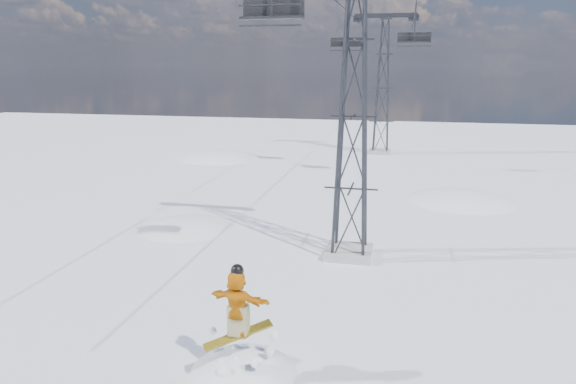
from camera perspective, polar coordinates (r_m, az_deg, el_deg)
name	(u,v)px	position (r m, az deg, el deg)	size (l,w,h in m)	color
ground	(283,365)	(13.66, -0.51, -18.67)	(120.00, 120.00, 0.00)	white
snow_terrain	(286,311)	(37.34, -0.18, -13.08)	(39.00, 37.00, 22.00)	white
lift_tower_near	(353,117)	(19.38, 7.24, 8.21)	(5.20, 1.80, 11.43)	#999999
lift_tower_far	(383,89)	(44.28, 10.47, 11.23)	(5.20, 1.80, 11.43)	#999999
haul_cables	(376,1)	(30.96, 9.78, 20.20)	(4.46, 51.00, 0.06)	black
lift_chair_near	(272,11)	(16.39, -1.76, 19.48)	(1.92, 0.55, 2.38)	black
lift_chair_mid	(414,38)	(32.61, 13.84, 16.24)	(1.96, 0.56, 2.43)	black
lift_chair_far	(346,43)	(35.91, 6.45, 16.11)	(2.08, 0.60, 2.58)	black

